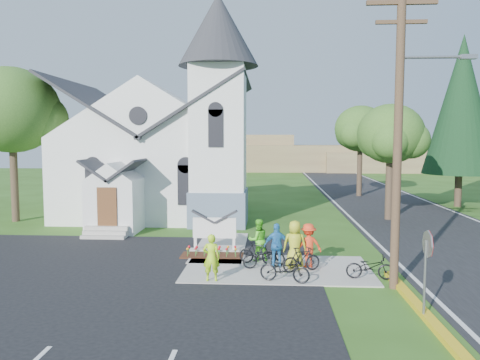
# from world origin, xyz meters

# --- Properties ---
(ground) EXTENTS (120.00, 120.00, 0.00)m
(ground) POSITION_xyz_m (0.00, 0.00, 0.00)
(ground) COLOR #2F5017
(ground) RESTS_ON ground
(parking_lot) EXTENTS (20.00, 16.00, 0.02)m
(parking_lot) POSITION_xyz_m (-7.00, -2.00, 0.01)
(parking_lot) COLOR black
(parking_lot) RESTS_ON ground
(road) EXTENTS (8.00, 90.00, 0.02)m
(road) POSITION_xyz_m (10.00, 15.00, 0.01)
(road) COLOR black
(road) RESTS_ON ground
(sidewalk) EXTENTS (7.00, 4.00, 0.05)m
(sidewalk) POSITION_xyz_m (1.50, 0.50, 0.03)
(sidewalk) COLOR #ABA69A
(sidewalk) RESTS_ON ground
(church) EXTENTS (12.35, 12.00, 13.00)m
(church) POSITION_xyz_m (-5.48, 12.48, 5.25)
(church) COLOR white
(church) RESTS_ON ground
(church_sign) EXTENTS (2.20, 0.40, 1.70)m
(church_sign) POSITION_xyz_m (-1.20, 3.20, 1.03)
(church_sign) COLOR #ABA69A
(church_sign) RESTS_ON ground
(flower_bed) EXTENTS (2.60, 1.10, 0.07)m
(flower_bed) POSITION_xyz_m (-1.20, 2.30, 0.04)
(flower_bed) COLOR #3A1B0F
(flower_bed) RESTS_ON ground
(utility_pole) EXTENTS (3.45, 0.28, 10.00)m
(utility_pole) POSITION_xyz_m (5.36, -1.50, 5.40)
(utility_pole) COLOR #412E20
(utility_pole) RESTS_ON ground
(stop_sign) EXTENTS (0.11, 0.76, 2.48)m
(stop_sign) POSITION_xyz_m (5.43, -4.20, 1.78)
(stop_sign) COLOR gray
(stop_sign) RESTS_ON ground
(tree_lot_corner) EXTENTS (5.60, 5.60, 9.15)m
(tree_lot_corner) POSITION_xyz_m (-14.00, 10.00, 6.60)
(tree_lot_corner) COLOR #38261E
(tree_lot_corner) RESTS_ON ground
(tree_road_near) EXTENTS (4.00, 4.00, 7.05)m
(tree_road_near) POSITION_xyz_m (8.50, 12.00, 5.21)
(tree_road_near) COLOR #38261E
(tree_road_near) RESTS_ON ground
(tree_road_mid) EXTENTS (4.40, 4.40, 7.80)m
(tree_road_mid) POSITION_xyz_m (9.00, 24.00, 5.78)
(tree_road_mid) COLOR #38261E
(tree_road_mid) RESTS_ON ground
(conifer) EXTENTS (5.20, 5.20, 12.40)m
(conifer) POSITION_xyz_m (15.00, 18.00, 7.39)
(conifer) COLOR #38261E
(conifer) RESTS_ON ground
(distant_hills) EXTENTS (61.00, 10.00, 5.60)m
(distant_hills) POSITION_xyz_m (3.36, 56.33, 2.17)
(distant_hills) COLOR brown
(distant_hills) RESTS_ON ground
(cyclist_0) EXTENTS (0.60, 0.40, 1.63)m
(cyclist_0) POSITION_xyz_m (-0.80, -1.20, 0.87)
(cyclist_0) COLOR #B0ED1B
(cyclist_0) RESTS_ON sidewalk
(bike_0) EXTENTS (1.75, 1.00, 0.87)m
(bike_0) POSITION_xyz_m (0.99, 0.52, 0.48)
(bike_0) COLOR black
(bike_0) RESTS_ON sidewalk
(cyclist_1) EXTENTS (0.99, 0.88, 1.68)m
(cyclist_1) POSITION_xyz_m (0.75, 1.58, 0.89)
(cyclist_1) COLOR #54D327
(cyclist_1) RESTS_ON sidewalk
(bike_1) EXTENTS (1.57, 0.81, 0.91)m
(bike_1) POSITION_xyz_m (0.74, 1.05, 0.50)
(bike_1) COLOR black
(bike_1) RESTS_ON sidewalk
(cyclist_2) EXTENTS (1.03, 0.51, 1.70)m
(cyclist_2) POSITION_xyz_m (1.48, 0.62, 0.90)
(cyclist_2) COLOR #2575BC
(cyclist_2) RESTS_ON sidewalk
(bike_2) EXTENTS (1.83, 1.01, 0.91)m
(bike_2) POSITION_xyz_m (1.72, -1.20, 0.51)
(bike_2) COLOR black
(bike_2) RESTS_ON sidewalk
(cyclist_3) EXTENTS (1.21, 0.90, 1.68)m
(cyclist_3) POSITION_xyz_m (2.68, 0.76, 0.89)
(cyclist_3) COLOR #F63F1B
(cyclist_3) RESTS_ON sidewalk
(bike_3) EXTENTS (1.57, 1.02, 0.92)m
(bike_3) POSITION_xyz_m (2.38, 0.10, 0.51)
(bike_3) COLOR black
(bike_3) RESTS_ON sidewalk
(cyclist_4) EXTENTS (0.95, 0.67, 1.83)m
(cyclist_4) POSITION_xyz_m (2.15, 0.51, 0.97)
(cyclist_4) COLOR gold
(cyclist_4) RESTS_ON sidewalk
(bike_4) EXTENTS (1.69, 0.72, 0.86)m
(bike_4) POSITION_xyz_m (4.70, -0.67, 0.48)
(bike_4) COLOR black
(bike_4) RESTS_ON sidewalk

